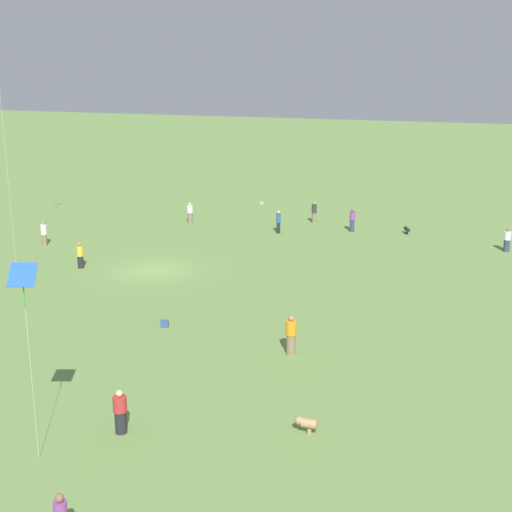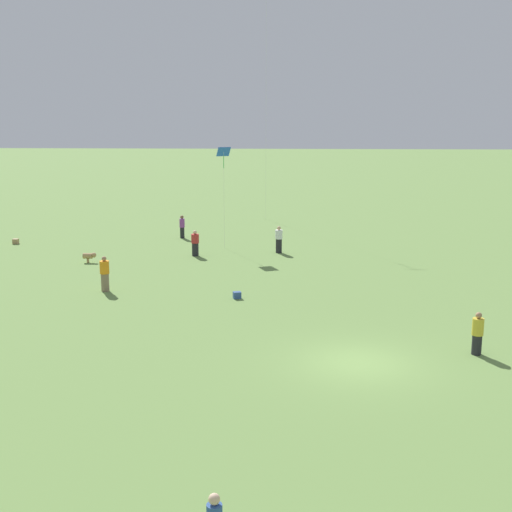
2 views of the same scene
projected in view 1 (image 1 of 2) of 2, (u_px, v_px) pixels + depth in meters
The scene contains 15 objects.
ground_plane at pixel (155, 270), 43.91m from camera, with size 240.00×240.00×0.00m, color #6B8E47.
person_0 at pixel (80, 255), 44.19m from camera, with size 0.57×0.57×1.66m.
person_3 at pixel (291, 336), 31.07m from camera, with size 0.64×0.64×1.80m.
person_4 at pixel (507, 240), 48.05m from camera, with size 0.56×0.56×1.63m.
person_5 at pixel (314, 212), 56.58m from camera, with size 0.55×0.55×1.71m.
person_6 at pixel (120, 412), 24.49m from camera, with size 0.59×0.59×1.61m.
person_7 at pixel (44, 233), 49.62m from camera, with size 0.48×0.48×1.75m.
person_8 at pixel (278, 222), 53.19m from camera, with size 0.45×0.45×1.73m.
person_9 at pixel (352, 220), 53.66m from camera, with size 0.51×0.51×1.77m.
person_10 at pixel (190, 213), 56.66m from camera, with size 0.52×0.52×1.63m.
kite_3 at pixel (23, 281), 21.41m from camera, with size 0.83×0.97×6.56m.
dog_0 at pixel (306, 423), 24.53m from camera, with size 0.34×0.79×0.60m.
dog_1 at pixel (407, 229), 53.10m from camera, with size 0.84×0.57×0.53m.
picnic_bag_1 at pixel (165, 324), 34.47m from camera, with size 0.39×0.44×0.33m.
picnic_bag_2 at pixel (262, 203), 64.18m from camera, with size 0.33×0.27×0.22m.
Camera 1 is at (37.46, 20.25, 12.43)m, focal length 50.00 mm.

